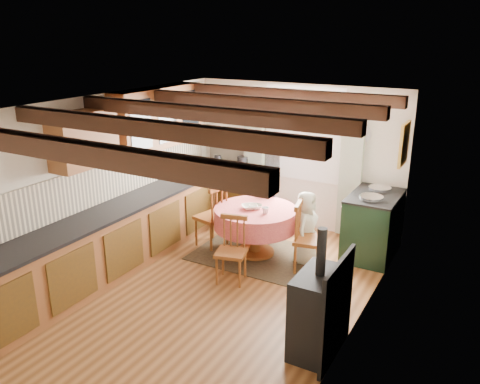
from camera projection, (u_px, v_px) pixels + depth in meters
The scene contains 40 objects.
floor at pixel (209, 295), 6.19m from camera, with size 3.60×5.50×0.00m, color #955E32.
ceiling at pixel (205, 105), 5.43m from camera, with size 3.60×5.50×0.00m, color white.
wall_back at pixel (297, 157), 8.09m from camera, with size 3.60×0.00×2.40m, color silver.
wall_front at pixel (2, 320), 3.53m from camera, with size 3.60×0.00×2.40m, color silver.
wall_left at pixel (96, 184), 6.64m from camera, with size 0.00×5.50×2.40m, color silver.
wall_right at pixel (356, 236), 4.98m from camera, with size 0.00×5.50×2.40m, color silver.
beam_a at pixel (66, 150), 3.80m from camera, with size 3.60×0.16×0.16m, color #361C12.
beam_b at pixel (148, 128), 4.63m from camera, with size 3.60×0.16×0.16m, color #361C12.
beam_c at pixel (205, 113), 5.46m from camera, with size 3.60×0.16×0.16m, color #361C12.
beam_d at pixel (248, 103), 6.29m from camera, with size 3.60×0.16×0.16m, color #361C12.
beam_e at pixel (280, 94), 7.12m from camera, with size 3.60×0.16×0.16m, color #361C12.
splash_left at pixel (113, 179), 6.88m from camera, with size 0.02×4.50×0.55m, color beige.
splash_back at pixel (244, 150), 8.53m from camera, with size 1.40×0.02×0.55m, color beige.
base_cabinet_left at pixel (117, 240), 6.74m from camera, with size 0.60×5.30×0.88m, color brown.
base_cabinet_back at pixel (234, 195), 8.56m from camera, with size 1.30×0.60×0.88m, color brown.
worktop_left at pixel (116, 209), 6.59m from camera, with size 0.64×5.30×0.04m, color black.
worktop_back at pixel (233, 170), 8.40m from camera, with size 1.30×0.64×0.04m, color black.
wall_cabinet_glass at pixel (158, 118), 7.32m from camera, with size 0.34×1.80×0.90m, color brown.
wall_cabinet_solid at pixel (84, 139), 6.09m from camera, with size 0.34×0.90×0.70m, color brown.
window_frame at pixel (303, 134), 7.90m from camera, with size 1.34×0.03×1.54m, color white.
window_pane at pixel (303, 134), 7.91m from camera, with size 1.20×0.01×1.40m, color white.
curtain_left at pixel (254, 159), 8.38m from camera, with size 0.35×0.10×2.10m, color #9EB58C.
curtain_right at pixel (351, 172), 7.60m from camera, with size 0.35×0.10×2.10m, color #9EB58C.
curtain_rod at pixel (303, 97), 7.64m from camera, with size 0.03×0.03×2.00m, color black.
wall_picture at pixel (404, 144), 6.74m from camera, with size 0.04×0.50×0.60m, color gold.
wall_plate at pixel (361, 134), 7.42m from camera, with size 0.30×0.30×0.02m, color silver.
rug at pixel (255, 254), 7.32m from camera, with size 1.74×1.35×0.01m, color #4A3E25.
dining_table at pixel (255, 232), 7.20m from camera, with size 1.21×1.21×0.73m, color #F27968, non-canonical shape.
chair_near at pixel (231, 250), 6.40m from camera, with size 0.38×0.40×0.90m, color brown, non-canonical shape.
chair_left at pixel (212, 215), 7.48m from camera, with size 0.43×0.46×1.01m, color brown, non-canonical shape.
chair_right at pixel (310, 238), 6.67m from camera, with size 0.43×0.45×1.00m, color brown, non-canonical shape.
aga_range at pixel (373, 225), 7.16m from camera, with size 0.68×1.05×0.97m, color black, non-canonical shape.
cast_iron_stove at pixel (319, 292), 4.91m from camera, with size 0.42×0.69×1.38m, color black, non-canonical shape.
child_far at pixel (268, 204), 7.73m from camera, with size 0.42×0.28×1.16m, color #465071.
child_right at pixel (306, 227), 6.93m from camera, with size 0.52×0.34×1.06m, color silver.
bowl_a at pixel (250, 207), 7.07m from camera, with size 0.23×0.23×0.06m, color silver.
bowl_b at pixel (256, 207), 7.07m from camera, with size 0.19×0.19×0.06m, color silver.
cup at pixel (265, 210), 6.88m from camera, with size 0.10×0.10×0.09m, color silver.
canister_tall at pixel (218, 162), 8.48m from camera, with size 0.12×0.12×0.21m, color #262628.
canister_wide at pixel (242, 162), 8.43m from camera, with size 0.19×0.19×0.21m, color #262628.
Camera 1 is at (3.00, -4.58, 3.19)m, focal length 36.50 mm.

